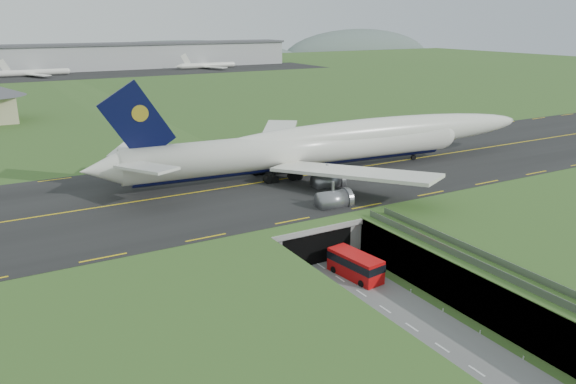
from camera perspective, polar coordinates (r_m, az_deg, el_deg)
ground at (r=79.26m, az=6.14°, el=-9.45°), size 900.00×900.00×0.00m
airfield_deck at (r=77.97m, az=6.21°, el=-7.48°), size 800.00×800.00×6.00m
trench_road at (r=73.99m, az=9.58°, el=-11.57°), size 12.00×75.00×0.20m
taxiway at (r=103.67m, az=-4.40°, el=0.70°), size 800.00×44.00×0.18m
tunnel_portal at (r=90.81m, az=0.07°, el=-3.50°), size 17.00×22.30×6.00m
guideway at (r=71.86m, az=22.68°, el=-8.99°), size 3.00×53.00×7.05m
jumbo_jet at (r=112.52m, az=4.41°, el=4.86°), size 96.67×61.65×20.45m
shuttle_tram at (r=80.87m, az=6.85°, el=-7.42°), size 4.38×9.01×3.50m
cargo_terminal at (r=359.63m, az=-23.42°, el=12.37°), size 320.00×67.00×15.60m
distant_hills at (r=500.16m, az=-17.62°, el=11.85°), size 700.00×91.00×60.00m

